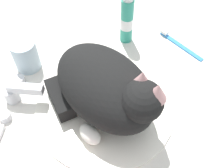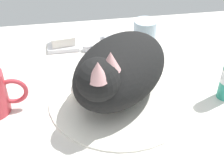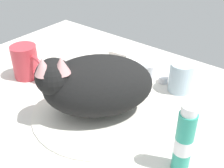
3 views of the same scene
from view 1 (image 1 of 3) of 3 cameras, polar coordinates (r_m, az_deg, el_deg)
ground_plane at (r=66.44cm, az=-1.46°, el=-5.55°), size 110.00×82.50×3.00cm
sink_basin at (r=64.78cm, az=-1.50°, el=-4.61°), size 33.16×33.16×0.96cm
faucet at (r=68.18cm, az=-19.62°, el=-1.90°), size 13.68×10.17×5.95cm
cat at (r=57.82cm, az=-1.04°, el=-0.95°), size 30.14×30.53×16.64cm
rinse_cup at (r=73.59cm, az=-17.73°, el=5.74°), size 6.45×6.45×8.33cm
toothpaste_bottle at (r=76.15cm, az=3.15°, el=13.35°), size 3.56×3.56×15.29cm
toothbrush at (r=81.01cm, az=13.83°, el=8.33°), size 11.41×11.90×1.60cm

